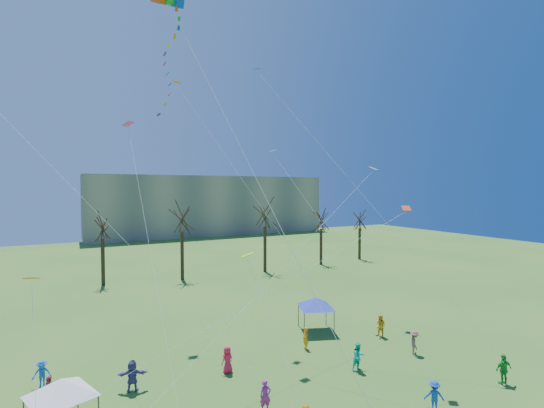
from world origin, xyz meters
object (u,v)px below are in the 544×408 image
distant_building (209,205)px  canopy_tent_white (61,388)px  canopy_tent_blue (316,303)px  big_box_kite (174,63)px

distant_building → canopy_tent_white: distant_building is taller
distant_building → canopy_tent_blue: size_ratio=17.07×
canopy_tent_white → canopy_tent_blue: canopy_tent_white is taller
distant_building → big_box_kite: size_ratio=2.48×
canopy_tent_white → distant_building: bearing=66.6°
distant_building → big_box_kite: bearing=-109.8°
distant_building → canopy_tent_white: 81.97m
distant_building → canopy_tent_blue: distant_building is taller
distant_building → canopy_tent_white: (-32.46, -75.10, -5.11)m
big_box_kite → canopy_tent_white: (-5.93, -1.60, -16.57)m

